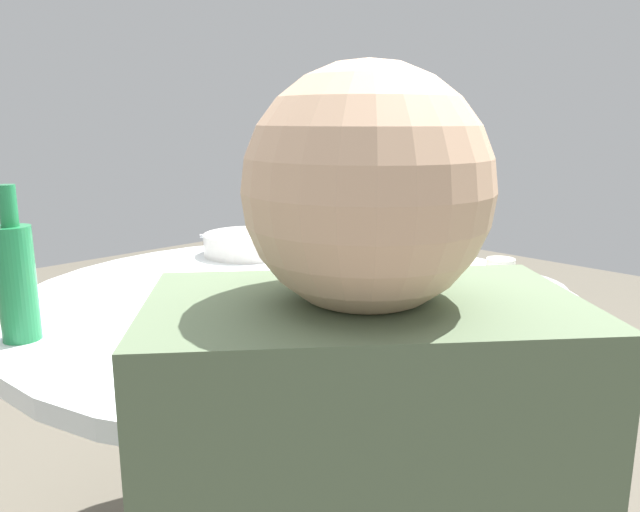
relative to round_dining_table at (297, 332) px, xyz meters
The scene contains 9 objects.
round_dining_table is the anchor object (origin of this frame).
rice_bowl 0.47m from the round_dining_table, 15.96° to the left, with size 0.31×0.31×0.09m.
soup_bowl 0.49m from the round_dining_table, 155.79° to the left, with size 0.27×0.27×0.07m.
dish_shrimp 0.26m from the round_dining_table, 61.62° to the right, with size 0.21×0.21×0.04m.
dish_stirfry 0.46m from the round_dining_table, 77.61° to the left, with size 0.22×0.22×0.04m.
dish_eggplant 0.28m from the round_dining_table, 113.67° to the left, with size 0.20×0.20×0.04m.
green_bottle 0.63m from the round_dining_table, 104.01° to the right, with size 0.07×0.07×0.29m.
tea_cup_near 0.56m from the round_dining_table, 115.78° to the left, with size 0.08×0.08×0.05m, color white.
tea_cup_far 0.53m from the round_dining_table, 55.04° to the left, with size 0.07×0.07×0.07m, color silver.
Camera 1 is at (1.04, -0.94, 1.18)m, focal length 34.43 mm.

